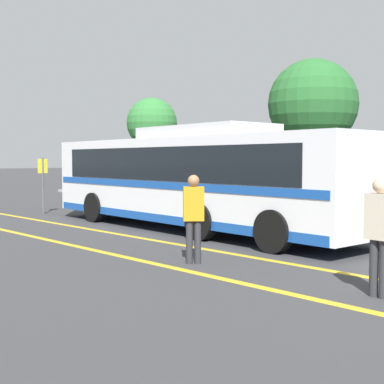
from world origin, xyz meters
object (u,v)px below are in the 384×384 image
parked_car_1 (197,192)px  parked_car_2 (335,200)px  parked_car_0 (124,187)px  tree_1 (313,104)px  transit_bus (192,178)px  tree_0 (152,124)px  bus_stop_sign (43,178)px  pedestrian_1 (380,229)px  pedestrian_0 (194,213)px

parked_car_1 → parked_car_2: bearing=-90.0°
parked_car_0 → tree_1: (7.57, 5.98, 4.16)m
transit_bus → parked_car_2: size_ratio=2.75×
parked_car_1 → tree_0: 9.47m
transit_bus → tree_0: tree_0 is taller
parked_car_0 → tree_0: bearing=34.4°
parked_car_0 → parked_car_1: size_ratio=0.85×
parked_car_1 → tree_1: 7.65m
tree_0 → tree_1: bearing=13.2°
parked_car_1 → bus_stop_sign: (-2.12, -6.31, 0.71)m
transit_bus → pedestrian_1: 8.47m
parked_car_2 → tree_1: (-4.83, 5.71, 4.16)m
transit_bus → tree_0: 16.35m
pedestrian_0 → bus_stop_sign: 11.63m
pedestrian_1 → bus_stop_sign: bus_stop_sign is taller
parked_car_1 → bus_stop_sign: bearing=157.8°
transit_bus → pedestrian_0: size_ratio=6.81×
transit_bus → tree_1: (-3.51, 11.48, 3.26)m
pedestrian_1 → tree_1: tree_1 is taller
tree_0 → tree_1: (9.74, 2.29, 0.57)m
pedestrian_0 → tree_0: size_ratio=0.31×
tree_0 → tree_1: tree_1 is taller
parked_car_1 → parked_car_0: bearing=84.7°
pedestrian_0 → parked_car_1: bearing=85.4°
parked_car_0 → bus_stop_sign: bus_stop_sign is taller
transit_bus → pedestrian_1: (7.75, -3.37, -0.52)m
parked_car_1 → tree_1: (1.86, 6.14, 4.15)m
bus_stop_sign → tree_0: tree_0 is taller
parked_car_1 → bus_stop_sign: 6.70m
bus_stop_sign → pedestrian_0: bearing=-99.9°
parked_car_2 → pedestrian_0: size_ratio=2.47×
parked_car_0 → tree_0: size_ratio=0.73×
parked_car_1 → transit_bus: bearing=-138.5°
parked_car_0 → parked_car_2: size_ratio=0.94×
bus_stop_sign → transit_bus: bearing=-79.5°
parked_car_2 → bus_stop_sign: bus_stop_sign is taller
parked_car_2 → tree_0: (-14.57, 3.43, 3.58)m
pedestrian_0 → tree_1: bearing=65.5°
transit_bus → bus_stop_sign: (-7.49, -0.97, -0.19)m
transit_bus → parked_car_0: size_ratio=2.92×
tree_0 → tree_1: 10.02m
transit_bus → pedestrian_1: size_ratio=6.68×
parked_car_0 → bus_stop_sign: size_ratio=1.92×
parked_car_2 → parked_car_0: bearing=-91.3°
parked_car_1 → tree_1: tree_1 is taller
parked_car_0 → parked_car_1: (5.70, -0.16, 0.00)m
parked_car_2 → pedestrian_1: (6.42, -9.14, 0.38)m
bus_stop_sign → tree_1: (3.98, 12.46, 3.45)m
tree_0 → pedestrian_0: bearing=-36.8°
parked_car_0 → parked_car_2: parked_car_0 is taller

